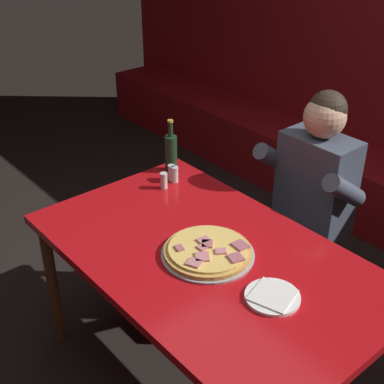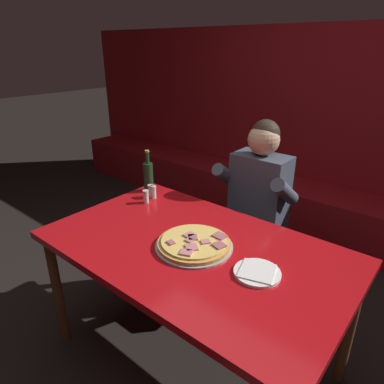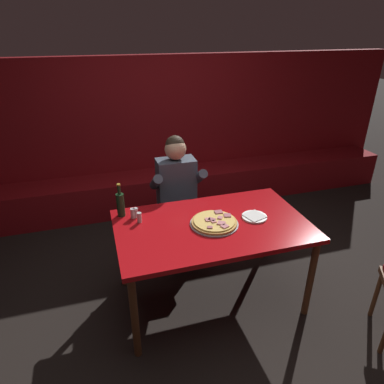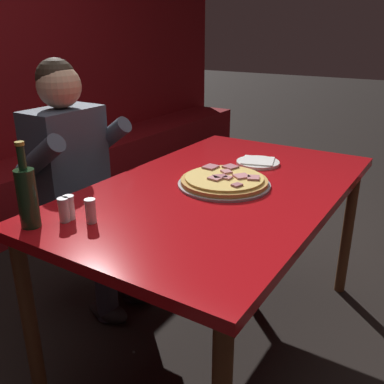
{
  "view_description": "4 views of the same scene",
  "coord_description": "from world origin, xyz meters",
  "px_view_note": "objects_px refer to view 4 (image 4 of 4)",
  "views": [
    {
      "loc": [
        1.34,
        -1.23,
        2.12
      ],
      "look_at": [
        -0.17,
        0.06,
        0.98
      ],
      "focal_mm": 50.0,
      "sensor_mm": 36.0,
      "label": 1
    },
    {
      "loc": [
        0.94,
        -1.15,
        1.71
      ],
      "look_at": [
        -0.15,
        0.17,
        0.97
      ],
      "focal_mm": 32.0,
      "sensor_mm": 36.0,
      "label": 2
    },
    {
      "loc": [
        -0.84,
        -2.22,
        2.23
      ],
      "look_at": [
        -0.12,
        0.16,
        1.01
      ],
      "focal_mm": 32.0,
      "sensor_mm": 36.0,
      "label": 3
    },
    {
      "loc": [
        -1.5,
        -0.81,
        1.4
      ],
      "look_at": [
        -0.08,
        0.09,
        0.76
      ],
      "focal_mm": 40.0,
      "sensor_mm": 36.0,
      "label": 4
    }
  ],
  "objects_px": {
    "shaker_parmesan": "(91,212)",
    "diner_seated_blue_shirt": "(80,177)",
    "shaker_red_pepper_flakes": "(64,211)",
    "beer_bottle": "(27,196)",
    "main_dining_table": "(220,202)",
    "shaker_oregano": "(69,209)",
    "plate_white_paper": "(258,162)",
    "pizza": "(224,181)"
  },
  "relations": [
    {
      "from": "shaker_oregano",
      "to": "shaker_parmesan",
      "type": "distance_m",
      "value": 0.09
    },
    {
      "from": "beer_bottle",
      "to": "shaker_parmesan",
      "type": "distance_m",
      "value": 0.21
    },
    {
      "from": "shaker_oregano",
      "to": "shaker_red_pepper_flakes",
      "type": "bearing_deg",
      "value": -178.17
    },
    {
      "from": "main_dining_table",
      "to": "shaker_red_pepper_flakes",
      "type": "distance_m",
      "value": 0.67
    },
    {
      "from": "main_dining_table",
      "to": "shaker_parmesan",
      "type": "bearing_deg",
      "value": 160.55
    },
    {
      "from": "plate_white_paper",
      "to": "pizza",
      "type": "bearing_deg",
      "value": -179.26
    },
    {
      "from": "main_dining_table",
      "to": "shaker_parmesan",
      "type": "relative_size",
      "value": 18.02
    },
    {
      "from": "shaker_oregano",
      "to": "shaker_parmesan",
      "type": "height_order",
      "value": "same"
    },
    {
      "from": "beer_bottle",
      "to": "diner_seated_blue_shirt",
      "type": "xyz_separation_m",
      "value": [
        0.6,
        0.4,
        -0.18
      ]
    },
    {
      "from": "main_dining_table",
      "to": "beer_bottle",
      "type": "distance_m",
      "value": 0.79
    },
    {
      "from": "shaker_red_pepper_flakes",
      "to": "shaker_parmesan",
      "type": "bearing_deg",
      "value": -63.05
    },
    {
      "from": "pizza",
      "to": "beer_bottle",
      "type": "xyz_separation_m",
      "value": [
        -0.7,
        0.36,
        0.09
      ]
    },
    {
      "from": "pizza",
      "to": "shaker_parmesan",
      "type": "bearing_deg",
      "value": 159.9
    },
    {
      "from": "shaker_parmesan",
      "to": "diner_seated_blue_shirt",
      "type": "bearing_deg",
      "value": 49.54
    },
    {
      "from": "beer_bottle",
      "to": "shaker_red_pepper_flakes",
      "type": "relative_size",
      "value": 3.4
    },
    {
      "from": "pizza",
      "to": "diner_seated_blue_shirt",
      "type": "relative_size",
      "value": 0.31
    },
    {
      "from": "plate_white_paper",
      "to": "beer_bottle",
      "type": "distance_m",
      "value": 1.12
    },
    {
      "from": "plate_white_paper",
      "to": "beer_bottle",
      "type": "relative_size",
      "value": 0.72
    },
    {
      "from": "shaker_parmesan",
      "to": "diner_seated_blue_shirt",
      "type": "xyz_separation_m",
      "value": [
        0.47,
        0.55,
        -0.11
      ]
    },
    {
      "from": "main_dining_table",
      "to": "shaker_red_pepper_flakes",
      "type": "relative_size",
      "value": 18.02
    },
    {
      "from": "pizza",
      "to": "beer_bottle",
      "type": "distance_m",
      "value": 0.79
    },
    {
      "from": "pizza",
      "to": "shaker_red_pepper_flakes",
      "type": "xyz_separation_m",
      "value": [
        -0.61,
        0.29,
        0.02
      ]
    },
    {
      "from": "beer_bottle",
      "to": "shaker_parmesan",
      "type": "height_order",
      "value": "beer_bottle"
    },
    {
      "from": "main_dining_table",
      "to": "shaker_red_pepper_flakes",
      "type": "xyz_separation_m",
      "value": [
        -0.6,
        0.28,
        0.11
      ]
    },
    {
      "from": "plate_white_paper",
      "to": "diner_seated_blue_shirt",
      "type": "distance_m",
      "value": 0.89
    },
    {
      "from": "shaker_parmesan",
      "to": "beer_bottle",
      "type": "bearing_deg",
      "value": 130.77
    },
    {
      "from": "main_dining_table",
      "to": "beer_bottle",
      "type": "height_order",
      "value": "beer_bottle"
    },
    {
      "from": "plate_white_paper",
      "to": "shaker_parmesan",
      "type": "xyz_separation_m",
      "value": [
        -0.93,
        0.2,
        0.03
      ]
    },
    {
      "from": "main_dining_table",
      "to": "plate_white_paper",
      "type": "distance_m",
      "value": 0.38
    },
    {
      "from": "main_dining_table",
      "to": "beer_bottle",
      "type": "relative_size",
      "value": 5.31
    },
    {
      "from": "shaker_red_pepper_flakes",
      "to": "shaker_parmesan",
      "type": "relative_size",
      "value": 1.0
    },
    {
      "from": "plate_white_paper",
      "to": "diner_seated_blue_shirt",
      "type": "relative_size",
      "value": 0.16
    },
    {
      "from": "shaker_oregano",
      "to": "diner_seated_blue_shirt",
      "type": "height_order",
      "value": "diner_seated_blue_shirt"
    },
    {
      "from": "pizza",
      "to": "plate_white_paper",
      "type": "distance_m",
      "value": 0.36
    },
    {
      "from": "plate_white_paper",
      "to": "shaker_oregano",
      "type": "distance_m",
      "value": 0.99
    },
    {
      "from": "shaker_red_pepper_flakes",
      "to": "diner_seated_blue_shirt",
      "type": "bearing_deg",
      "value": 42.33
    },
    {
      "from": "diner_seated_blue_shirt",
      "to": "plate_white_paper",
      "type": "bearing_deg",
      "value": -58.74
    },
    {
      "from": "main_dining_table",
      "to": "diner_seated_blue_shirt",
      "type": "xyz_separation_m",
      "value": [
        -0.09,
        0.75,
        0.0
      ]
    },
    {
      "from": "shaker_parmesan",
      "to": "diner_seated_blue_shirt",
      "type": "distance_m",
      "value": 0.73
    },
    {
      "from": "shaker_oregano",
      "to": "diner_seated_blue_shirt",
      "type": "distance_m",
      "value": 0.68
    },
    {
      "from": "plate_white_paper",
      "to": "beer_bottle",
      "type": "xyz_separation_m",
      "value": [
        -1.06,
        0.35,
        0.1
      ]
    },
    {
      "from": "shaker_parmesan",
      "to": "shaker_red_pepper_flakes",
      "type": "bearing_deg",
      "value": 116.95
    }
  ]
}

